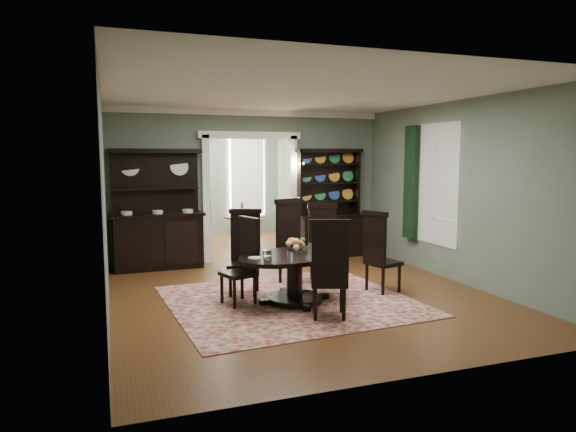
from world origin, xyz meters
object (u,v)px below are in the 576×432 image
dining_table (295,269)px  welsh_dresser (329,218)px  parlor_table (240,226)px  sideboard (158,227)px

dining_table → welsh_dresser: size_ratio=0.94×
welsh_dresser → parlor_table: size_ratio=3.00×
dining_table → sideboard: bearing=99.1°
dining_table → parlor_table: dining_table is taller
parlor_table → sideboard: bearing=-137.1°
sideboard → welsh_dresser: (3.50, 0.02, 0.03)m
welsh_dresser → parlor_table: 2.41m
sideboard → welsh_dresser: welsh_dresser is taller
dining_table → parlor_table: (0.42, 4.90, -0.04)m
sideboard → welsh_dresser: size_ratio=0.99×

